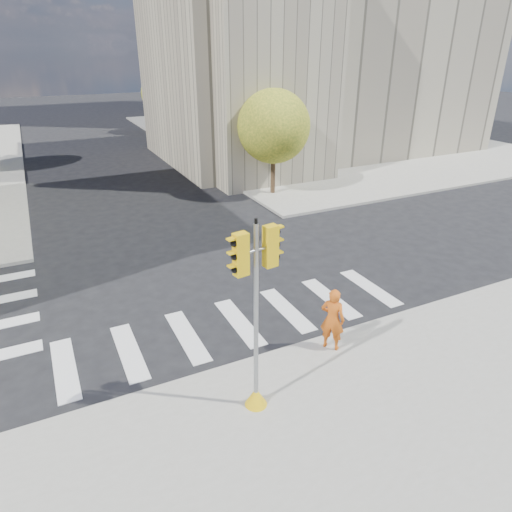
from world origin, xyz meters
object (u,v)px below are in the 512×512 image
at_px(lamp_near, 251,109).
at_px(traffic_signal, 256,334).
at_px(lamp_far, 184,91).
at_px(photographer, 333,319).

xyz_separation_m(lamp_near, traffic_signal, (-9.33, -19.77, -2.32)).
xyz_separation_m(lamp_far, traffic_signal, (-9.33, -33.77, -2.32)).
relative_size(lamp_far, traffic_signal, 1.65).
bearing_deg(lamp_near, traffic_signal, -115.26).
height_order(lamp_near, photographer, lamp_near).
relative_size(lamp_near, photographer, 4.16).
distance_m(lamp_near, traffic_signal, 21.98).
height_order(lamp_near, traffic_signal, lamp_near).
bearing_deg(traffic_signal, lamp_far, 66.01).
xyz_separation_m(lamp_near, lamp_far, (0.00, 14.00, 0.00)).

